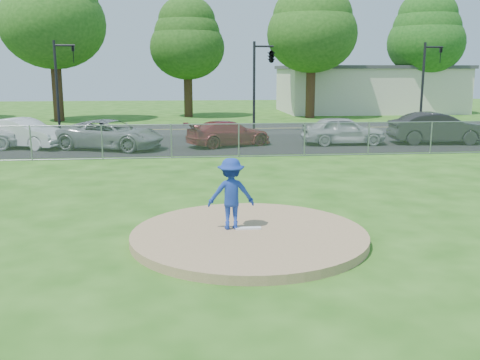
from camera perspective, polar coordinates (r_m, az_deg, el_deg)
The scene contains 21 objects.
ground at distance 22.02m, azimuth -2.19°, elevation 1.59°, with size 120.00×120.00×0.00m, color #215312.
pitchers_mound at distance 12.30m, azimuth 0.98°, elevation -5.97°, with size 5.40×5.40×0.20m, color #967652.
pitching_rubber at distance 12.46m, azimuth 0.87°, elevation -5.17°, with size 0.60×0.15×0.04m, color white.
chain_link_fence at distance 23.88m, azimuth -2.53°, elevation 4.19°, with size 40.00×0.06×1.50m, color gray.
parking_lot at distance 28.44m, azimuth -3.08°, elevation 3.86°, with size 50.00×8.00×0.01m, color black.
street at distance 35.87m, azimuth -3.71°, elevation 5.44°, with size 60.00×7.00×0.01m, color black.
commercial_building at distance 52.64m, azimuth 13.51°, elevation 9.45°, with size 16.40×9.40×4.30m.
tree_left at distance 43.93m, azimuth -19.42°, elevation 16.72°, with size 7.84×7.84×12.53m.
tree_center at distance 45.72m, azimuth -5.66°, elevation 14.84°, with size 6.16×6.16×9.84m.
tree_right at distance 45.04m, azimuth 7.71°, elevation 16.35°, with size 7.28×7.28×11.63m.
tree_far_right at distance 51.44m, azimuth 19.26°, elevation 14.56°, with size 6.72×6.72×10.74m.
traffic_signal_left at distance 34.43m, azimuth -18.61°, elevation 10.22°, with size 1.28×0.20×5.60m.
traffic_signal_center at distance 34.09m, azimuth 3.18°, elevation 12.89°, with size 1.42×2.48×5.60m.
traffic_signal_right at distance 37.12m, azimuth 19.27°, elevation 10.24°, with size 1.28×0.20×5.60m.
pitcher at distance 12.31m, azimuth -0.96°, elevation -1.47°, with size 1.07×0.62×1.66m, color #1B3596.
traffic_cone at distance 27.36m, azimuth -13.76°, elevation 3.89°, with size 0.31×0.31×0.61m, color #FF5F0D.
parked_car_white at distance 28.96m, azimuth -22.14°, elevation 4.65°, with size 1.56×4.48×1.48m, color silver.
parked_car_gray at distance 27.18m, azimuth -13.60°, elevation 4.74°, with size 2.40×5.21×1.45m, color gray.
parked_car_darkred at distance 27.57m, azimuth -1.20°, elevation 4.99°, with size 1.82×4.47×1.30m, color maroon.
parked_car_pearl at distance 28.68m, azimuth 10.95°, elevation 5.22°, with size 1.74×4.32×1.47m, color #B5B7B9.
parked_car_charcoal at distance 30.37m, azimuth 20.34°, elevation 5.21°, with size 1.74×4.98×1.64m, color black.
Camera 1 is at (-1.44, -11.64, 3.80)m, focal length 40.00 mm.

